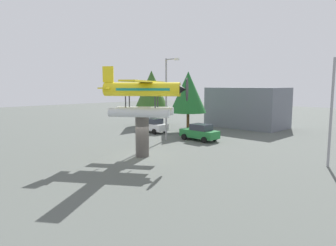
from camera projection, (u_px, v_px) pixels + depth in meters
ground_plane at (142, 156)px, 24.78m from camera, size 140.00×140.00×0.00m
display_pedestal at (142, 136)px, 24.57m from camera, size 1.10×1.10×3.33m
floatplane_monument at (143, 95)px, 24.14m from camera, size 7.12×9.18×4.00m
car_near_white at (152, 125)px, 37.47m from camera, size 4.20×2.02×1.76m
car_mid_green at (200, 132)px, 31.90m from camera, size 4.20×2.02×1.76m
streetlight_primary at (167, 94)px, 31.38m from camera, size 1.84×0.28×8.55m
streetlight_secondary at (335, 104)px, 20.96m from camera, size 1.84×0.28×7.71m
storefront_building at (247, 107)px, 42.23m from camera, size 10.36×6.01×5.51m
tree_west at (152, 90)px, 43.65m from camera, size 4.90×4.90×7.95m
tree_east at (188, 92)px, 37.30m from camera, size 4.56×4.56×7.51m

